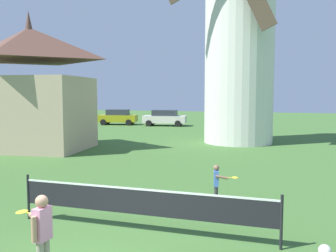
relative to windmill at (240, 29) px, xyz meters
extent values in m
cylinder|color=silver|center=(0.00, 0.02, -1.36)|extent=(4.26, 4.26, 11.48)
cylinder|color=black|center=(-3.27, -15.90, -6.55)|extent=(0.06, 0.06, 1.10)
cylinder|color=black|center=(2.62, -15.90, -6.55)|extent=(0.06, 0.06, 1.10)
cube|color=black|center=(-0.33, -15.90, -6.42)|extent=(5.86, 0.01, 0.55)
cube|color=white|center=(-0.33, -15.90, -6.13)|extent=(5.86, 0.02, 0.04)
cube|color=pink|center=(-1.15, -18.21, -6.18)|extent=(0.18, 0.32, 0.56)
sphere|color=tan|center=(-1.15, -18.21, -5.80)|extent=(0.21, 0.21, 0.21)
cylinder|color=tan|center=(-1.16, -18.40, -6.20)|extent=(0.09, 0.09, 0.42)
cylinder|color=tan|center=(-1.33, -18.02, -6.10)|extent=(0.43, 0.11, 0.16)
cylinder|color=yellow|center=(-1.50, -18.01, -6.10)|extent=(0.22, 0.03, 0.04)
ellipsoid|color=yellow|center=(-1.72, -18.00, -6.10)|extent=(0.19, 0.25, 0.03)
cylinder|color=#333338|center=(0.88, -13.22, -6.85)|extent=(0.10, 0.10, 0.50)
cylinder|color=#333338|center=(0.90, -13.36, -6.85)|extent=(0.10, 0.10, 0.50)
cube|color=#4C7AD1|center=(0.89, -13.29, -6.38)|extent=(0.18, 0.26, 0.44)
sphere|color=#89664C|center=(0.89, -13.29, -6.08)|extent=(0.17, 0.17, 0.17)
cylinder|color=#89664C|center=(0.86, -13.14, -6.40)|extent=(0.07, 0.07, 0.33)
cylinder|color=#89664C|center=(1.06, -13.39, -6.31)|extent=(0.34, 0.14, 0.13)
cylinder|color=yellow|center=(1.19, -13.37, -6.31)|extent=(0.22, 0.07, 0.04)
ellipsoid|color=yellow|center=(1.41, -13.32, -6.31)|extent=(0.23, 0.27, 0.03)
sphere|color=silver|center=(3.41, -16.00, -6.98)|extent=(0.24, 0.24, 0.24)
cube|color=#999919|center=(-13.26, 10.37, -6.45)|extent=(4.08, 2.40, 0.70)
cube|color=#2D333D|center=(-13.26, 10.37, -5.82)|extent=(2.39, 1.88, 0.56)
cylinder|color=black|center=(-12.15, 11.45, -6.80)|extent=(0.62, 0.29, 0.60)
cylinder|color=black|center=(-11.82, 9.78, -6.80)|extent=(0.62, 0.29, 0.60)
cylinder|color=black|center=(-14.70, 10.95, -6.80)|extent=(0.62, 0.29, 0.60)
cylinder|color=black|center=(-14.37, 9.28, -6.80)|extent=(0.62, 0.29, 0.60)
cube|color=silver|center=(-8.27, 10.47, -6.45)|extent=(4.37, 2.25, 0.70)
cube|color=#2D333D|center=(-8.27, 10.47, -5.82)|extent=(2.52, 1.80, 0.56)
cylinder|color=black|center=(-6.98, 11.50, -6.80)|extent=(0.62, 0.26, 0.60)
cylinder|color=black|center=(-6.75, 9.82, -6.80)|extent=(0.62, 0.26, 0.60)
cylinder|color=black|center=(-9.79, 11.12, -6.80)|extent=(0.62, 0.26, 0.60)
cylinder|color=black|center=(-9.56, 9.43, -6.80)|extent=(0.62, 0.26, 0.60)
cube|color=tan|center=(-10.66, -6.28, -5.10)|extent=(6.47, 5.07, 4.00)
pyramid|color=brown|center=(-10.66, -6.28, -1.30)|extent=(6.79, 5.32, 1.80)
cone|color=brown|center=(-10.66, -6.28, -0.40)|extent=(0.70, 0.70, 1.80)
camera|label=1|loc=(2.54, -23.09, -4.07)|focal=38.52mm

